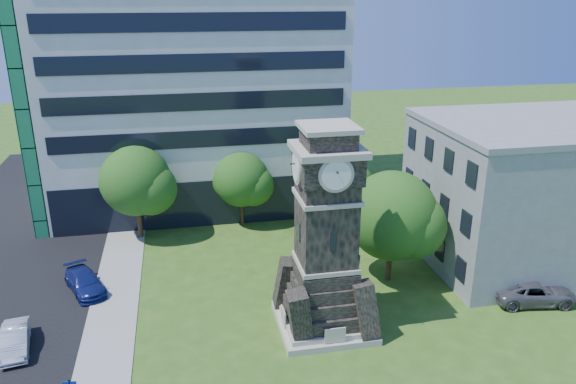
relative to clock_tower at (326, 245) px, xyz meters
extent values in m
plane|color=#2E5117|center=(-3.00, -2.00, -5.28)|extent=(160.00, 160.00, 0.00)
cube|color=gray|center=(-12.50, 3.00, -5.25)|extent=(3.00, 70.00, 0.06)
cube|color=#B9B2A1|center=(0.00, 0.00, -5.08)|extent=(5.40, 5.40, 0.40)
cube|color=#B9B2A1|center=(0.00, 0.00, -4.73)|extent=(4.80, 4.80, 0.30)
cube|color=black|center=(0.00, 0.00, 1.92)|extent=(3.00, 3.00, 6.40)
cube|color=#B9B2A1|center=(0.00, 0.00, -1.08)|extent=(3.25, 3.25, 0.25)
cube|color=#B9B2A1|center=(0.00, 0.00, 2.92)|extent=(3.25, 3.25, 0.25)
cube|color=black|center=(0.00, -1.52, 0.92)|extent=(0.35, 0.08, 1.10)
cube|color=black|center=(0.00, 0.00, 4.72)|extent=(3.30, 3.30, 1.60)
cube|color=#B9B2A1|center=(0.00, 0.00, 5.62)|extent=(3.70, 3.70, 0.35)
cylinder|color=white|center=(0.00, -1.77, 4.72)|extent=(1.56, 0.06, 1.56)
cylinder|color=white|center=(-1.77, 0.00, 4.72)|extent=(0.06, 1.56, 1.56)
cube|color=black|center=(0.00, 0.00, 6.22)|extent=(2.60, 2.60, 0.90)
cube|color=#B9B2A1|center=(0.00, 0.00, 6.82)|extent=(3.00, 3.00, 0.25)
cube|color=silver|center=(-6.00, 24.00, 8.72)|extent=(25.00, 15.00, 28.00)
cube|color=black|center=(-6.00, 16.80, -3.28)|extent=(24.50, 0.80, 4.00)
cube|color=gray|center=(17.00, 6.00, -0.28)|extent=(15.00, 12.00, 10.00)
cube|color=gray|center=(17.00, 6.00, 4.92)|extent=(15.20, 12.20, 0.40)
imported|color=#B9BCC2|center=(-17.40, 1.00, -4.64)|extent=(2.01, 4.09, 1.29)
imported|color=navy|center=(-14.52, 7.04, -4.63)|extent=(3.48, 4.86, 1.31)
imported|color=#56565C|center=(13.83, -0.11, -4.55)|extent=(5.53, 3.17, 1.45)
cube|color=black|center=(1.19, -2.06, -4.97)|extent=(0.05, 0.40, 0.62)
cube|color=black|center=(2.69, -2.06, -4.97)|extent=(0.05, 0.40, 0.62)
cube|color=#322011|center=(1.94, -2.06, -4.88)|extent=(1.59, 0.42, 0.04)
cube|color=#322011|center=(1.94, -1.86, -4.64)|extent=(1.59, 0.04, 0.35)
cube|color=#0D3695|center=(-13.28, -5.77, -2.87)|extent=(0.62, 0.04, 0.15)
cylinder|color=#332114|center=(-11.29, 15.16, -3.88)|extent=(0.40, 0.40, 2.79)
sphere|color=#35641D|center=(-11.29, 15.16, -0.47)|extent=(5.52, 5.52, 5.52)
sphere|color=#35641D|center=(-10.19, 14.61, -1.01)|extent=(4.14, 4.14, 4.14)
sphere|color=#35641D|center=(-12.26, 15.85, -0.78)|extent=(3.86, 3.86, 3.86)
cylinder|color=#332114|center=(-2.90, 16.26, -4.11)|extent=(0.31, 0.31, 2.35)
sphere|color=#335E1C|center=(-2.90, 16.26, -1.24)|extent=(4.63, 4.63, 4.63)
sphere|color=#335E1C|center=(-1.97, 15.79, -1.70)|extent=(3.47, 3.47, 3.47)
sphere|color=#335E1C|center=(-3.71, 16.84, -1.50)|extent=(3.24, 3.24, 3.24)
cylinder|color=#332114|center=(4.62, 13.89, -4.02)|extent=(0.39, 0.39, 2.52)
sphere|color=#1E5619|center=(4.62, 13.89, -0.94)|extent=(5.25, 5.25, 5.25)
sphere|color=#1E5619|center=(5.67, 13.37, -1.43)|extent=(3.94, 3.94, 3.94)
sphere|color=#1E5619|center=(3.70, 14.55, -1.22)|extent=(3.67, 3.67, 3.67)
cylinder|color=#332114|center=(5.81, 4.61, -3.90)|extent=(0.38, 0.38, 2.76)
sphere|color=#215E1C|center=(5.81, 4.61, -0.52)|extent=(6.04, 6.04, 6.04)
sphere|color=#215E1C|center=(7.02, 4.00, -1.06)|extent=(4.53, 4.53, 4.53)
sphere|color=#215E1C|center=(4.75, 5.36, -0.83)|extent=(4.23, 4.23, 4.23)
camera|label=1|loc=(-7.75, -27.87, 13.65)|focal=35.00mm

